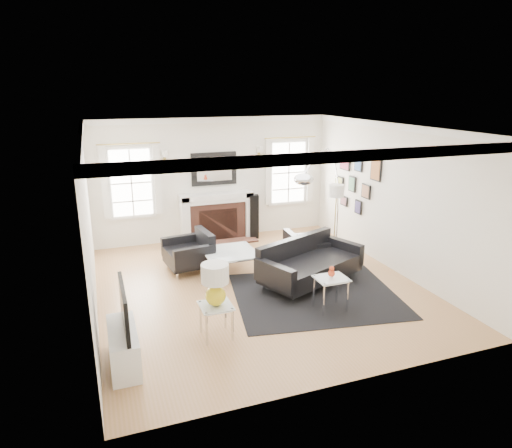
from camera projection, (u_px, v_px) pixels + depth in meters
name	position (u px, v px, depth m)	size (l,w,h in m)	color
floor	(258.00, 286.00, 8.20)	(6.00, 6.00, 0.00)	#A77746
back_wall	(214.00, 179.00, 10.50)	(5.50, 0.04, 2.80)	white
front_wall	(350.00, 276.00, 5.09)	(5.50, 0.04, 2.80)	white
left_wall	(88.00, 227.00, 6.91)	(0.04, 6.00, 2.80)	white
right_wall	(394.00, 198.00, 8.69)	(0.04, 6.00, 2.80)	white
ceiling	(259.00, 128.00, 7.40)	(5.50, 6.00, 0.02)	white
crown_molding	(259.00, 131.00, 7.42)	(5.50, 6.00, 0.12)	white
fireplace	(217.00, 217.00, 10.56)	(1.70, 0.69, 1.11)	white
mantel_mirror	(214.00, 169.00, 10.39)	(1.05, 0.07, 0.75)	black
window_left	(131.00, 183.00, 9.84)	(1.24, 0.15, 1.62)	white
window_right	(288.00, 172.00, 11.04)	(1.24, 0.15, 1.62)	white
gallery_wall	(356.00, 179.00, 9.81)	(0.04, 1.73, 1.29)	black
tv_unit	(124.00, 342.00, 5.78)	(0.35, 1.00, 1.09)	white
area_rug	(316.00, 295.00, 7.82)	(2.73, 2.28, 0.01)	black
sofa	(308.00, 264.00, 8.27)	(2.17, 1.59, 0.65)	black
armchair_left	(191.00, 253.00, 8.85)	(0.93, 1.02, 0.62)	black
armchair_right	(304.00, 249.00, 9.16)	(0.78, 0.86, 0.55)	black
coffee_table	(230.00, 253.00, 8.68)	(0.97, 0.97, 0.43)	silver
side_table_left	(216.00, 312.00, 6.43)	(0.45, 0.45, 0.49)	silver
nesting_table	(331.00, 285.00, 7.21)	(0.50, 0.42, 0.55)	silver
gourd_lamp	(215.00, 282.00, 6.30)	(0.38, 0.38, 0.62)	yellow
orange_vase	(332.00, 272.00, 7.15)	(0.11, 0.11, 0.18)	red
arc_floor_lamp	(322.00, 202.00, 8.76)	(1.71, 1.58, 2.42)	silver
stick_floor_lamp	(336.00, 194.00, 9.31)	(0.31, 0.31, 1.53)	#AE923C
speaker_tower	(254.00, 216.00, 10.72)	(0.21, 0.21, 1.04)	black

